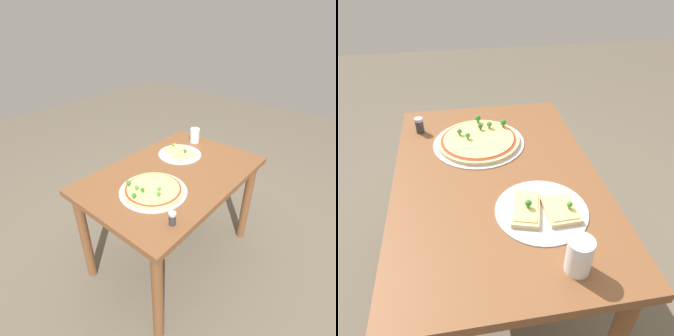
# 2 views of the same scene
# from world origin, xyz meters

# --- Properties ---
(ground_plane) EXTENTS (8.00, 8.00, 0.00)m
(ground_plane) POSITION_xyz_m (0.00, 0.00, 0.00)
(ground_plane) COLOR brown
(dining_table) EXTENTS (1.13, 0.75, 0.73)m
(dining_table) POSITION_xyz_m (0.00, 0.00, 0.62)
(dining_table) COLOR brown
(dining_table) RESTS_ON ground_plane
(pizza_tray_whole) EXTENTS (0.38, 0.38, 0.06)m
(pizza_tray_whole) POSITION_xyz_m (0.23, 0.04, 0.74)
(pizza_tray_whole) COLOR #B7B7BC
(pizza_tray_whole) RESTS_ON dining_table
(pizza_tray_slice) EXTENTS (0.30, 0.30, 0.05)m
(pizza_tray_slice) POSITION_xyz_m (-0.22, -0.12, 0.74)
(pizza_tray_slice) COLOR #B7B7BC
(pizza_tray_slice) RESTS_ON dining_table
(drinking_cup) EXTENTS (0.07, 0.07, 0.11)m
(drinking_cup) POSITION_xyz_m (-0.45, -0.15, 0.78)
(drinking_cup) COLOR white
(drinking_cup) RESTS_ON dining_table
(condiment_shaker) EXTENTS (0.04, 0.04, 0.07)m
(condiment_shaker) POSITION_xyz_m (0.36, 0.29, 0.76)
(condiment_shaker) COLOR #333338
(condiment_shaker) RESTS_ON dining_table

